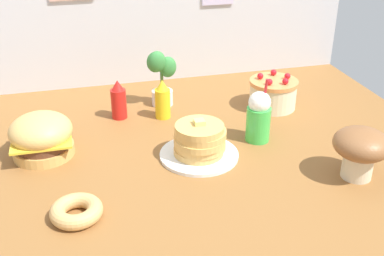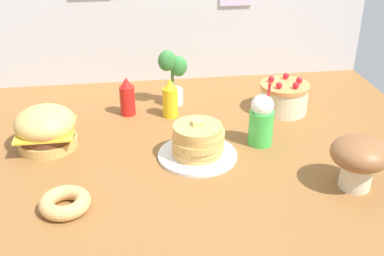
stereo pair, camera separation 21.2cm
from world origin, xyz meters
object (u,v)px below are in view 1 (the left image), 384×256
(burger, at_px, (42,136))
(mustard_bottle, at_px, (163,100))
(mushroom_stool, at_px, (361,148))
(donut_pink_glaze, at_px, (76,211))
(cream_soda_cup, at_px, (259,117))
(layer_cake, at_px, (273,93))
(ketchup_bottle, at_px, (119,101))
(potted_plant, at_px, (161,76))
(pancake_stack, at_px, (199,142))

(burger, bearing_deg, mustard_bottle, 22.38)
(mustard_bottle, bearing_deg, mushroom_stool, -48.57)
(burger, xyz_separation_m, donut_pink_glaze, (0.12, -0.50, -0.06))
(cream_soda_cup, bearing_deg, mustard_bottle, 137.60)
(layer_cake, relative_size, donut_pink_glaze, 1.34)
(layer_cake, distance_m, ketchup_bottle, 0.82)
(mustard_bottle, xyz_separation_m, potted_plant, (0.02, 0.16, 0.07))
(burger, bearing_deg, mushroom_stool, -22.06)
(pancake_stack, xyz_separation_m, donut_pink_glaze, (-0.54, -0.31, -0.04))
(layer_cake, relative_size, potted_plant, 0.82)
(layer_cake, bearing_deg, mustard_bottle, 177.79)
(potted_plant, bearing_deg, cream_soda_cup, -54.56)
(burger, xyz_separation_m, layer_cake, (1.19, 0.22, -0.01))
(burger, bearing_deg, cream_soda_cup, -6.29)
(cream_soda_cup, bearing_deg, burger, 173.71)
(burger, distance_m, potted_plant, 0.74)
(burger, distance_m, mustard_bottle, 0.64)
(pancake_stack, height_order, donut_pink_glaze, pancake_stack)
(burger, relative_size, donut_pink_glaze, 1.43)
(layer_cake, xyz_separation_m, cream_soda_cup, (-0.21, -0.33, 0.04))
(mustard_bottle, bearing_deg, potted_plant, 81.54)
(mustard_bottle, xyz_separation_m, cream_soda_cup, (0.38, -0.35, 0.03))
(pancake_stack, relative_size, ketchup_bottle, 1.70)
(ketchup_bottle, distance_m, cream_soda_cup, 0.73)
(donut_pink_glaze, height_order, mushroom_stool, mushroom_stool)
(mustard_bottle, bearing_deg, cream_soda_cup, -42.40)
(layer_cake, height_order, cream_soda_cup, cream_soda_cup)
(mustard_bottle, bearing_deg, pancake_stack, -79.80)
(pancake_stack, distance_m, cream_soda_cup, 0.32)
(layer_cake, bearing_deg, ketchup_bottle, 174.68)
(mustard_bottle, height_order, mushroom_stool, mushroom_stool)
(layer_cake, height_order, mustard_bottle, mustard_bottle)
(layer_cake, xyz_separation_m, potted_plant, (-0.58, 0.18, 0.09))
(pancake_stack, relative_size, layer_cake, 1.36)
(ketchup_bottle, xyz_separation_m, potted_plant, (0.24, 0.10, 0.07))
(mushroom_stool, bearing_deg, mustard_bottle, 131.43)
(pancake_stack, height_order, mushroom_stool, mushroom_stool)
(pancake_stack, bearing_deg, burger, 164.18)
(cream_soda_cup, relative_size, potted_plant, 0.98)
(burger, xyz_separation_m, potted_plant, (0.61, 0.40, 0.07))
(layer_cake, relative_size, cream_soda_cup, 0.83)
(pancake_stack, bearing_deg, mustard_bottle, 100.20)
(potted_plant, height_order, mushroom_stool, potted_plant)
(burger, bearing_deg, pancake_stack, -15.82)
(pancake_stack, xyz_separation_m, ketchup_bottle, (-0.30, 0.49, 0.02))
(layer_cake, distance_m, potted_plant, 0.61)
(cream_soda_cup, bearing_deg, potted_plant, 125.44)
(ketchup_bottle, height_order, potted_plant, potted_plant)
(burger, bearing_deg, layer_cake, 10.48)
(ketchup_bottle, distance_m, potted_plant, 0.27)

